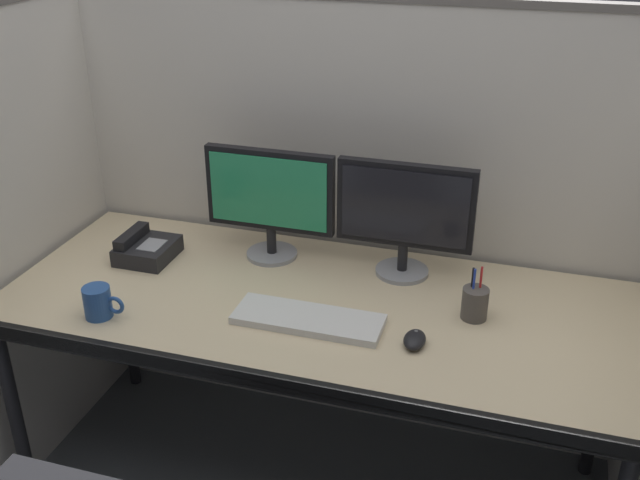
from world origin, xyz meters
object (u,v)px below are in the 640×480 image
computer_mouse (415,340)px  pen_cup (475,303)px  monitor_left (270,197)px  coffee_mug (99,302)px  monitor_right (405,212)px  keyboard_main (308,319)px  desk_phone (146,249)px  desk (314,317)px

computer_mouse → pen_cup: size_ratio=0.60×
monitor_left → computer_mouse: (0.56, -0.38, -0.20)m
computer_mouse → pen_cup: 0.24m
monitor_left → coffee_mug: 0.63m
computer_mouse → coffee_mug: size_ratio=0.76×
monitor_right → monitor_left: bearing=-179.1°
monitor_right → keyboard_main: (-0.20, -0.37, -0.20)m
monitor_left → computer_mouse: bearing=-34.5°
monitor_left → desk_phone: bearing=-161.2°
desk_phone → pen_cup: bearing=-3.1°
desk → monitor_right: 0.43m
coffee_mug → desk: bearing=24.0°
desk → desk_phone: (-0.62, 0.11, 0.08)m
monitor_right → computer_mouse: monitor_right is taller
monitor_left → desk_phone: 0.46m
desk → computer_mouse: (0.33, -0.13, 0.07)m
coffee_mug → monitor_left: bearing=55.7°
computer_mouse → monitor_right: bearing=106.1°
coffee_mug → desk_phone: bearing=98.0°
desk → desk_phone: size_ratio=10.00×
desk_phone → pen_cup: 1.09m
desk_phone → desk: bearing=-10.4°
monitor_left → keyboard_main: 0.48m
keyboard_main → pen_cup: pen_cup is taller
desk → keyboard_main: (0.02, -0.11, 0.06)m
desk → monitor_left: size_ratio=4.42×
keyboard_main → computer_mouse: computer_mouse is taller
desk → pen_cup: pen_cup is taller
desk → pen_cup: (0.47, 0.05, 0.10)m
desk → computer_mouse: bearing=-22.1°
desk → keyboard_main: bearing=-81.1°
desk_phone → coffee_mug: size_ratio=1.51×
desk_phone → coffee_mug: 0.37m
desk → coffee_mug: 0.63m
monitor_left → pen_cup: size_ratio=2.67×
coffee_mug → computer_mouse: bearing=7.7°
keyboard_main → pen_cup: size_ratio=2.67×
keyboard_main → coffee_mug: 0.61m
keyboard_main → computer_mouse: size_ratio=4.48×
monitor_left → monitor_right: bearing=0.9°
keyboard_main → monitor_left: bearing=124.2°
desk → computer_mouse: size_ratio=19.79×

